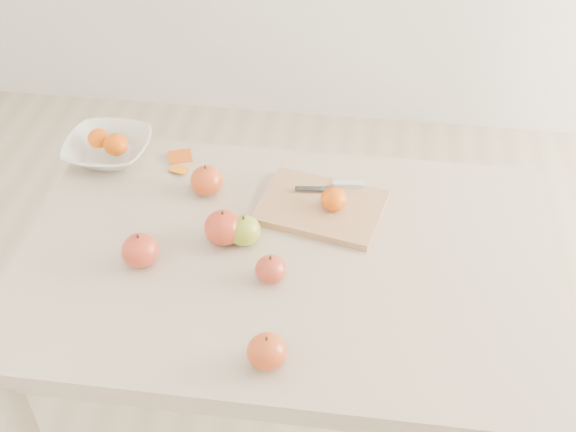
# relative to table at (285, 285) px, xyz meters

# --- Properties ---
(table) EXTENTS (1.20, 0.80, 0.75)m
(table) POSITION_rel_table_xyz_m (0.00, 0.00, 0.00)
(table) COLOR #C3AD93
(table) RESTS_ON ground
(cutting_board) EXTENTS (0.33, 0.27, 0.02)m
(cutting_board) POSITION_rel_table_xyz_m (0.06, 0.16, 0.11)
(cutting_board) COLOR tan
(cutting_board) RESTS_ON table
(board_tangerine) EXTENTS (0.06, 0.06, 0.05)m
(board_tangerine) POSITION_rel_table_xyz_m (0.09, 0.15, 0.14)
(board_tangerine) COLOR #E36308
(board_tangerine) RESTS_ON cutting_board
(fruit_bowl) EXTENTS (0.22, 0.22, 0.05)m
(fruit_bowl) POSITION_rel_table_xyz_m (-0.51, 0.30, 0.13)
(fruit_bowl) COLOR silver
(fruit_bowl) RESTS_ON table
(bowl_tangerine_near) EXTENTS (0.06, 0.06, 0.05)m
(bowl_tangerine_near) POSITION_rel_table_xyz_m (-0.53, 0.31, 0.15)
(bowl_tangerine_near) COLOR #E35708
(bowl_tangerine_near) RESTS_ON fruit_bowl
(bowl_tangerine_far) EXTENTS (0.06, 0.06, 0.06)m
(bowl_tangerine_far) POSITION_rel_table_xyz_m (-0.48, 0.29, 0.15)
(bowl_tangerine_far) COLOR #DD5107
(bowl_tangerine_far) RESTS_ON fruit_bowl
(orange_peel_a) EXTENTS (0.07, 0.06, 0.01)m
(orange_peel_a) POSITION_rel_table_xyz_m (-0.32, 0.32, 0.10)
(orange_peel_a) COLOR #C44A0D
(orange_peel_a) RESTS_ON table
(orange_peel_b) EXTENTS (0.05, 0.05, 0.01)m
(orange_peel_b) POSITION_rel_table_xyz_m (-0.31, 0.27, 0.10)
(orange_peel_b) COLOR orange
(orange_peel_b) RESTS_ON table
(paring_knife) EXTENTS (0.17, 0.05, 0.01)m
(paring_knife) POSITION_rel_table_xyz_m (0.11, 0.23, 0.12)
(paring_knife) COLOR silver
(paring_knife) RESTS_ON cutting_board
(apple_green) EXTENTS (0.08, 0.08, 0.07)m
(apple_green) POSITION_rel_table_xyz_m (-0.10, 0.03, 0.13)
(apple_green) COLOR olive
(apple_green) RESTS_ON table
(apple_red_d) EXTENTS (0.08, 0.08, 0.07)m
(apple_red_d) POSITION_rel_table_xyz_m (-0.31, -0.07, 0.14)
(apple_red_d) COLOR maroon
(apple_red_d) RESTS_ON table
(apple_red_a) EXTENTS (0.08, 0.08, 0.07)m
(apple_red_a) POSITION_rel_table_xyz_m (-0.22, 0.20, 0.13)
(apple_red_a) COLOR #A20C04
(apple_red_a) RESTS_ON table
(apple_red_e) EXTENTS (0.07, 0.07, 0.06)m
(apple_red_e) POSITION_rel_table_xyz_m (-0.02, -0.08, 0.13)
(apple_red_e) COLOR maroon
(apple_red_e) RESTS_ON table
(apple_red_b) EXTENTS (0.09, 0.09, 0.08)m
(apple_red_b) POSITION_rel_table_xyz_m (-0.14, 0.03, 0.14)
(apple_red_b) COLOR maroon
(apple_red_b) RESTS_ON table
(apple_red_c) EXTENTS (0.08, 0.08, 0.07)m
(apple_red_c) POSITION_rel_table_xyz_m (0.01, -0.30, 0.13)
(apple_red_c) COLOR maroon
(apple_red_c) RESTS_ON table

